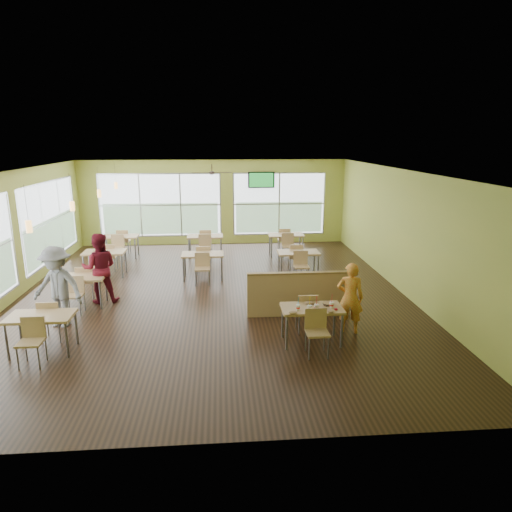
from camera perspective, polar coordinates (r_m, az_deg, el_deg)
name	(u,v)px	position (r m, az deg, el deg)	size (l,w,h in m)	color
room	(212,235)	(11.59, -5.58, 2.59)	(12.00, 12.04, 3.20)	black
window_bays	(129,220)	(14.91, -15.64, 4.32)	(9.24, 10.24, 2.38)	white
main_table	(312,313)	(9.17, 6.99, -7.07)	(1.22, 1.52, 0.87)	tan
half_wall_divider	(299,294)	(10.54, 5.42, -4.72)	(2.40, 0.14, 1.04)	tan
dining_tables	(177,256)	(13.54, -9.82, -0.02)	(6.92, 8.72, 0.87)	tan
pendant_lights	(86,199)	(12.59, -20.45, 6.64)	(0.11, 7.31, 0.86)	#2D2119
ceiling_fan	(212,173)	(14.38, -5.53, 10.34)	(1.25, 1.25, 0.29)	#2D2119
tv_backwall	(261,180)	(17.38, 0.67, 9.49)	(1.00, 0.07, 0.60)	black
man_plaid	(350,298)	(9.74, 11.68, -5.15)	(0.55, 0.36, 1.52)	orange
patron_maroon	(100,268)	(11.89, -18.97, -1.44)	(0.85, 0.66, 1.75)	#5A0F19
patron_grey	(57,287)	(10.68, -23.57, -3.55)	(1.16, 0.67, 1.79)	slate
cup_blue	(298,307)	(8.91, 5.29, -6.42)	(0.08, 0.08, 0.30)	white
cup_yellow	(310,308)	(8.86, 6.71, -6.52)	(0.10, 0.10, 0.35)	white
cup_red_near	(316,307)	(8.94, 7.55, -6.38)	(0.09, 0.09, 0.34)	white
cup_red_far	(332,305)	(9.12, 9.42, -6.04)	(0.09, 0.09, 0.32)	white
food_basket	(328,304)	(9.27, 8.97, -5.92)	(0.22, 0.22, 0.05)	black
ketchup_cup	(336,309)	(9.05, 9.96, -6.58)	(0.07, 0.07, 0.03)	#AF0919
wrapper_left	(293,313)	(8.77, 4.63, -7.06)	(0.16, 0.14, 0.04)	olive
wrapper_mid	(309,303)	(9.29, 6.68, -5.82)	(0.19, 0.17, 0.05)	olive
wrapper_right	(331,312)	(8.91, 9.35, -6.88)	(0.12, 0.11, 0.03)	olive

